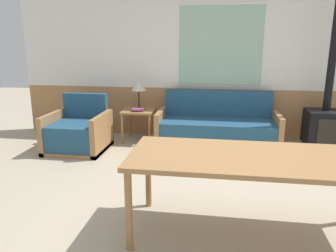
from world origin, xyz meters
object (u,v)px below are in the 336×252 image
couch (217,130)px  armchair (78,133)px  table_lamp (139,86)px  dining_table (257,163)px  side_table (139,115)px  wood_stove (326,118)px

couch → armchair: bearing=-165.7°
table_lamp → dining_table: table_lamp is taller
table_lamp → dining_table: (1.67, -2.72, -0.27)m
couch → armchair: size_ratio=2.20×
side_table → dining_table: bearing=-57.8°
wood_stove → table_lamp: bearing=176.8°
armchair → side_table: bearing=21.8°
table_lamp → wood_stove: wood_stove is taller
table_lamp → dining_table: size_ratio=0.24×
side_table → wood_stove: wood_stove is taller
couch → wood_stove: size_ratio=0.81×
side_table → wood_stove: 2.98m
armchair → wood_stove: size_ratio=0.37×
armchair → dining_table: 3.23m
side_table → dining_table: 3.12m
armchair → dining_table: size_ratio=0.41×
wood_stove → side_table: bearing=178.5°
armchair → side_table: 1.05m
table_lamp → armchair: bearing=-139.1°
table_lamp → wood_stove: bearing=-3.2°
couch → side_table: couch is taller
dining_table → armchair: bearing=141.0°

